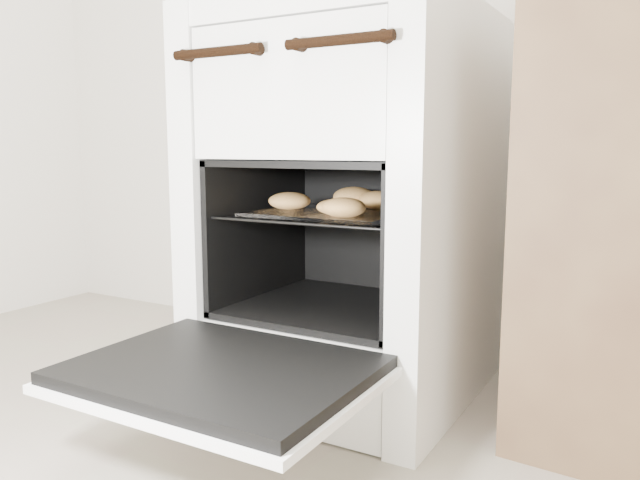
{
  "coord_description": "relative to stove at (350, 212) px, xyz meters",
  "views": [
    {
      "loc": [
        0.54,
        -0.12,
        0.58
      ],
      "look_at": [
        -0.12,
        1.04,
        0.38
      ],
      "focal_mm": 35.0,
      "sensor_mm": 36.0,
      "label": 1
    }
  ],
  "objects": [
    {
      "name": "stove",
      "position": [
        0.0,
        0.0,
        0.0
      ],
      "size": [
        0.57,
        0.64,
        0.88
      ],
      "color": "white",
      "rests_on": "ground"
    },
    {
      "name": "oven_door",
      "position": [
        -0.0,
        -0.48,
        -0.24
      ],
      "size": [
        0.52,
        0.4,
        0.04
      ],
      "color": "black",
      "rests_on": "stove"
    },
    {
      "name": "oven_rack",
      "position": [
        -0.0,
        -0.06,
        0.0
      ],
      "size": [
        0.42,
        0.4,
        0.01
      ],
      "color": "black",
      "rests_on": "stove"
    },
    {
      "name": "foil_sheet",
      "position": [
        -0.0,
        -0.08,
        0.01
      ],
      "size": [
        0.32,
        0.29,
        0.01
      ],
      "primitive_type": "cube",
      "color": "white",
      "rests_on": "oven_rack"
    },
    {
      "name": "baked_rolls",
      "position": [
        0.01,
        -0.07,
        0.03
      ],
      "size": [
        0.31,
        0.33,
        0.05
      ],
      "color": "tan",
      "rests_on": "foil_sheet"
    }
  ]
}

